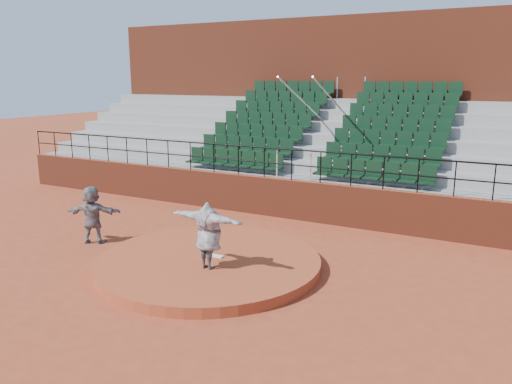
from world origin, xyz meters
TOP-DOWN VIEW (x-y plane):
  - ground at (0.00, 0.00)m, footprint 90.00×90.00m
  - pitchers_mound at (0.00, 0.00)m, footprint 5.50×5.50m
  - pitching_rubber at (0.00, 0.15)m, footprint 0.60×0.15m
  - boundary_wall at (0.00, 5.00)m, footprint 24.00×0.30m
  - wall_railing at (0.00, 5.00)m, footprint 24.04×0.05m
  - seating_deck at (0.00, 8.64)m, footprint 24.00×5.97m
  - press_box_facade at (0.00, 12.60)m, footprint 24.00×3.00m
  - pitcher at (0.36, -0.56)m, footprint 1.97×0.64m
  - fielder at (-3.93, 0.08)m, footprint 1.59×1.05m

SIDE VIEW (x-z plane):
  - ground at x=0.00m, z-range 0.00..0.00m
  - pitchers_mound at x=0.00m, z-range 0.00..0.25m
  - pitching_rubber at x=0.00m, z-range 0.25..0.28m
  - boundary_wall at x=0.00m, z-range 0.00..1.30m
  - fielder at x=-3.93m, z-range 0.00..1.64m
  - pitcher at x=0.36m, z-range 0.25..1.83m
  - seating_deck at x=0.00m, z-range -0.86..3.77m
  - wall_railing at x=0.00m, z-range 1.52..2.54m
  - press_box_facade at x=0.00m, z-range 0.00..7.10m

